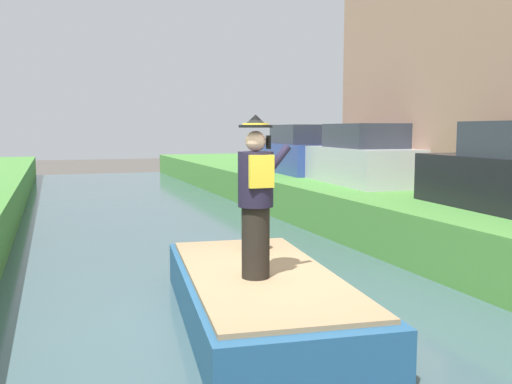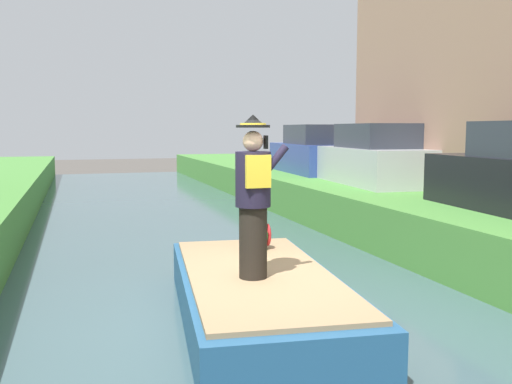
% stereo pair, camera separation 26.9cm
% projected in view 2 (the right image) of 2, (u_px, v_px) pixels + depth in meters
% --- Properties ---
extents(ground_plane, '(80.00, 80.00, 0.00)m').
position_uv_depth(ground_plane, '(263.00, 334.00, 6.57)').
color(ground_plane, '#4C4742').
extents(canal_water, '(6.19, 48.00, 0.10)m').
position_uv_depth(canal_water, '(263.00, 330.00, 6.57)').
color(canal_water, '#3D565B').
rests_on(canal_water, ground).
extents(boat, '(2.27, 4.38, 0.61)m').
position_uv_depth(boat, '(258.00, 297.00, 6.71)').
color(boat, '#23517A').
rests_on(boat, canal_water).
extents(person_pirate, '(0.61, 0.42, 1.85)m').
position_uv_depth(person_pirate, '(254.00, 197.00, 6.29)').
color(person_pirate, black).
rests_on(person_pirate, boat).
extents(parrot_plush, '(0.36, 0.34, 0.57)m').
position_uv_depth(parrot_plush, '(259.00, 232.00, 7.86)').
color(parrot_plush, green).
rests_on(parrot_plush, boat).
extents(parked_car_silver, '(1.98, 4.11, 1.50)m').
position_uv_depth(parked_car_silver, '(374.00, 158.00, 14.09)').
color(parked_car_silver, '#B7B7BC').
rests_on(parked_car_silver, grass_bank_far).
extents(parked_car_blue, '(1.92, 4.09, 1.50)m').
position_uv_depth(parked_car_blue, '(313.00, 152.00, 17.68)').
color(parked_car_blue, '#2D4293').
rests_on(parked_car_blue, grass_bank_far).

